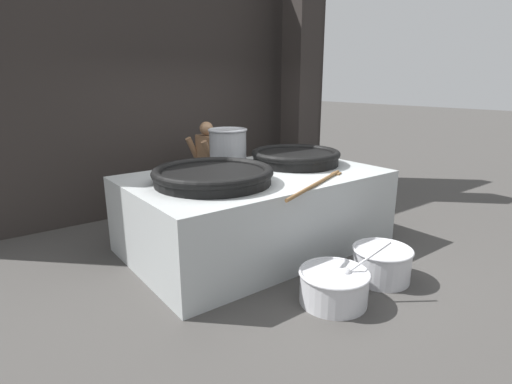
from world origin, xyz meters
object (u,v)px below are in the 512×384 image
object	(u,v)px
stock_pot	(228,146)
prep_bowl_vegetables	(334,285)
prep_bowl_meat	(382,262)
giant_wok_near	(213,175)
giant_wok_far	(296,157)
cook	(207,166)

from	to	relation	value
stock_pot	prep_bowl_vegetables	size ratio (longest dim) A/B	0.65
prep_bowl_meat	prep_bowl_vegetables	bearing A→B (deg)	-179.41
stock_pot	giant_wok_near	bearing A→B (deg)	-132.44
stock_pot	prep_bowl_vegetables	world-z (taller)	stock_pot
stock_pot	prep_bowl_vegetables	xyz separation A→B (m)	(-0.31, -2.32, -1.05)
giant_wok_far	stock_pot	size ratio (longest dim) A/B	2.27
giant_wok_near	giant_wok_far	bearing A→B (deg)	9.11
giant_wok_near	prep_bowl_meat	xyz separation A→B (m)	(1.21, -1.50, -0.87)
giant_wok_far	prep_bowl_vegetables	bearing A→B (deg)	-121.61
giant_wok_far	prep_bowl_meat	bearing A→B (deg)	-99.79
cook	prep_bowl_meat	world-z (taller)	cook
prep_bowl_vegetables	prep_bowl_meat	bearing A→B (deg)	0.59
giant_wok_near	prep_bowl_vegetables	bearing A→B (deg)	-74.00
cook	prep_bowl_vegetables	distance (m)	3.15
giant_wok_near	giant_wok_far	world-z (taller)	giant_wok_far
giant_wok_near	prep_bowl_meat	bearing A→B (deg)	-51.14
giant_wok_near	cook	distance (m)	1.78
prep_bowl_vegetables	giant_wok_far	bearing A→B (deg)	58.39
prep_bowl_meat	giant_wok_near	bearing A→B (deg)	128.86
stock_pot	cook	world-z (taller)	cook
giant_wok_far	cook	xyz separation A→B (m)	(-0.67, 1.32, -0.26)
giant_wok_far	prep_bowl_meat	size ratio (longest dim) A/B	1.92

